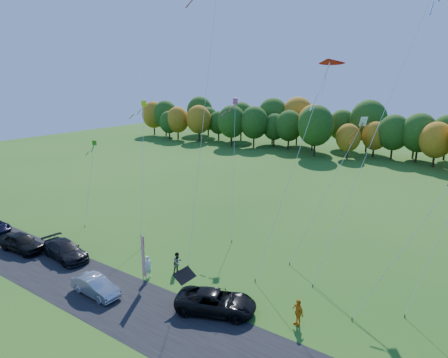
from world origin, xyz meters
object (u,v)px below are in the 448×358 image
Objects in this scene: black_suv at (216,302)px; silver_sedan at (96,286)px; person_east at (298,312)px; feather_flag at (143,255)px.

silver_sedan is (-8.34, -3.24, -0.07)m from black_suv.
black_suv is 5.40m from person_east.
feather_flag is (-11.30, -2.35, 1.72)m from person_east.
silver_sedan is at bearing -128.73° from person_east.
black_suv is 3.02× the size of person_east.
person_east is at bearing -68.33° from silver_sedan.
feather_flag reaches higher than silver_sedan.
person_east is (5.08, 1.83, 0.14)m from black_suv.
silver_sedan is at bearing 88.73° from black_suv.
person_east reaches higher than silver_sedan.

